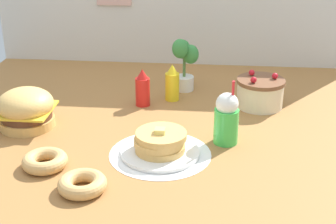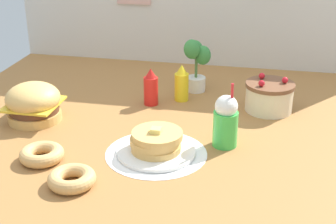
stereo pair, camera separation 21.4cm
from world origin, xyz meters
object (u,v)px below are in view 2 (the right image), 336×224
Objects in this scene: ketchup_bottle at (151,88)px; donut_chocolate at (72,178)px; cream_soda_cup at (226,121)px; potted_plant at (196,63)px; pancake_stack at (156,144)px; donut_pink_glaze at (42,154)px; layer_cake at (269,96)px; mustard_bottle at (182,84)px; burger at (33,103)px.

donut_chocolate is at bearing -97.40° from ketchup_bottle.
potted_plant is at bearing 109.69° from cream_soda_cup.
pancake_stack is 0.47m from donut_pink_glaze.
mustard_bottle is (-0.45, 0.05, 0.02)m from layer_cake.
potted_plant is at bearing 50.80° from ketchup_bottle.
ketchup_bottle is 1.00× the size of mustard_bottle.
donut_chocolate is 0.61× the size of potted_plant.
potted_plant is (0.05, 0.75, 0.11)m from pancake_stack.
donut_chocolate is (-0.25, -0.90, -0.06)m from mustard_bottle.
burger is 0.88× the size of cream_soda_cup.
donut_chocolate is (-0.70, -0.86, -0.05)m from layer_cake.
cream_soda_cup is (0.42, -0.38, 0.02)m from ketchup_bottle.
cream_soda_cup reaches higher than burger.
layer_cake is (1.09, 0.35, -0.01)m from burger.
donut_pink_glaze is 0.61× the size of potted_plant.
donut_pink_glaze is at bearing -120.33° from mustard_bottle.
cream_soda_cup is 0.68m from donut_chocolate.
pancake_stack is at bearing -153.45° from cream_soda_cup.
layer_cake is 1.25× the size of mustard_bottle.
pancake_stack is 1.83× the size of donut_pink_glaze.
burger reaches higher than donut_chocolate.
donut_pink_glaze is at bearing -114.04° from ketchup_bottle.
cream_soda_cup reaches higher than pancake_stack.
mustard_bottle reaches higher than layer_cake.
burger reaches higher than pancake_stack.
layer_cake is 1.11m from donut_chocolate.
mustard_bottle is 0.66× the size of potted_plant.
mustard_bottle is at bearing 31.35° from burger.
ketchup_bottle is 0.66× the size of potted_plant.
ketchup_bottle is (0.50, 0.30, 0.00)m from burger.
mustard_bottle reaches higher than pancake_stack.
ketchup_bottle is at bearing 137.69° from cream_soda_cup.
layer_cake is at bearing 67.28° from cream_soda_cup.
potted_plant is at bearing 86.24° from pancake_stack.
cream_soda_cup is 1.61× the size of donut_chocolate.
donut_chocolate is (-0.25, -0.30, -0.02)m from pancake_stack.
ketchup_bottle is (-0.59, -0.04, 0.02)m from layer_cake.
pancake_stack is 1.13× the size of cream_soda_cup.
potted_plant is (0.30, 1.05, 0.13)m from donut_chocolate.
layer_cake is 0.46m from cream_soda_cup.
donut_chocolate is at bearing -105.42° from mustard_bottle.
burger is 1.43× the size of donut_pink_glaze.
donut_chocolate is (0.39, -0.51, -0.06)m from burger.
potted_plant reaches higher than burger.
potted_plant reaches higher than ketchup_bottle.
layer_cake reaches higher than donut_chocolate.
cream_soda_cup is (0.91, -0.08, 0.03)m from burger.
donut_chocolate is at bearing -52.51° from burger.
potted_plant reaches higher than donut_chocolate.
burger is at bearing 175.24° from cream_soda_cup.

